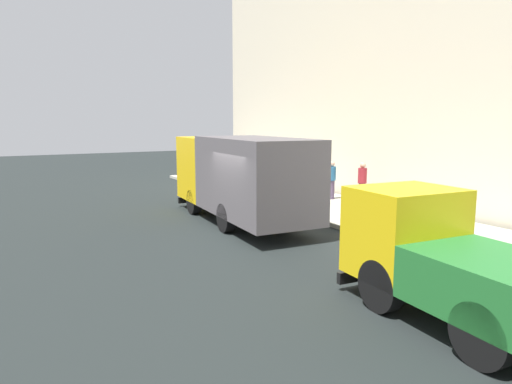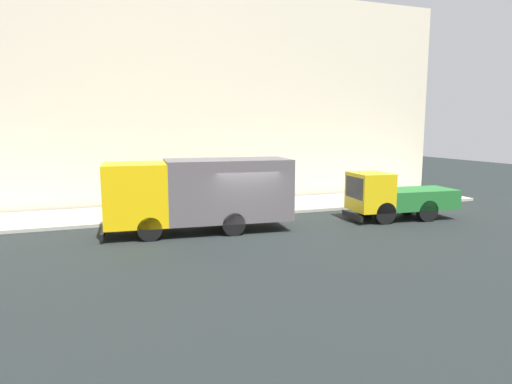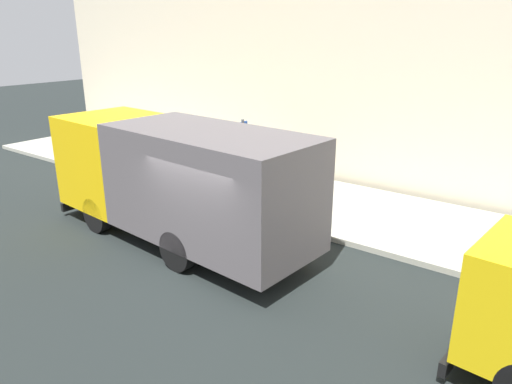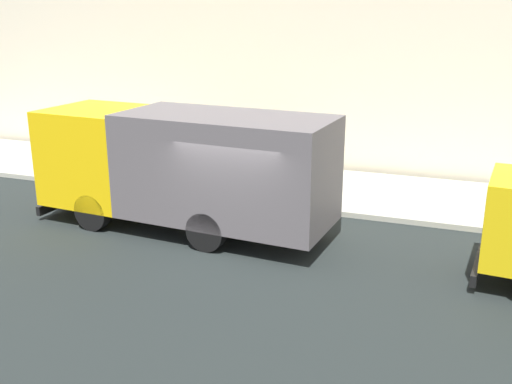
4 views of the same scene
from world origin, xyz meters
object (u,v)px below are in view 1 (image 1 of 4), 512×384
(large_utility_truck, at_px, (240,174))
(street_sign_post, at_px, (301,171))
(pedestrian_third, at_px, (332,179))
(small_flatbed_truck, at_px, (458,264))
(pedestrian_walking, at_px, (281,178))
(pedestrian_standing, at_px, (362,182))

(large_utility_truck, distance_m, street_sign_post, 2.47)
(pedestrian_third, bearing_deg, small_flatbed_truck, -80.04)
(small_flatbed_truck, relative_size, pedestrian_walking, 3.10)
(small_flatbed_truck, xyz_separation_m, pedestrian_third, (5.87, 10.47, -0.06))
(large_utility_truck, bearing_deg, pedestrian_standing, 3.44)
(small_flatbed_truck, bearing_deg, pedestrian_third, 65.63)
(large_utility_truck, bearing_deg, pedestrian_walking, 42.39)
(pedestrian_standing, bearing_deg, small_flatbed_truck, 7.65)
(large_utility_truck, height_order, pedestrian_walking, large_utility_truck)
(pedestrian_walking, xyz_separation_m, street_sign_post, (-0.94, -2.78, 0.63))
(pedestrian_walking, bearing_deg, small_flatbed_truck, 97.68)
(large_utility_truck, height_order, small_flatbed_truck, large_utility_truck)
(large_utility_truck, xyz_separation_m, pedestrian_walking, (3.41, 2.67, -0.63))
(small_flatbed_truck, bearing_deg, large_utility_truck, 90.86)
(pedestrian_third, height_order, street_sign_post, street_sign_post)
(pedestrian_standing, distance_m, pedestrian_third, 1.58)
(pedestrian_third, bearing_deg, pedestrian_walking, -174.13)
(small_flatbed_truck, height_order, pedestrian_walking, small_flatbed_truck)
(small_flatbed_truck, xyz_separation_m, pedestrian_standing, (6.16, 8.92, -0.02))
(large_utility_truck, bearing_deg, pedestrian_third, 19.99)
(pedestrian_walking, height_order, pedestrian_third, pedestrian_walking)
(large_utility_truck, height_order, pedestrian_third, large_utility_truck)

